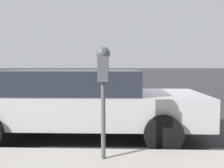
% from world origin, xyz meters
% --- Properties ---
extents(ground_plane, '(220.00, 220.00, 0.00)m').
position_xyz_m(ground_plane, '(0.00, 0.00, 0.00)').
color(ground_plane, '#333335').
extents(parking_meter, '(0.21, 0.19, 1.53)m').
position_xyz_m(parking_meter, '(-2.62, -0.06, 1.32)').
color(parking_meter, '#4C5156').
rests_on(parking_meter, sidewalk).
extents(car_silver, '(2.19, 4.75, 1.33)m').
position_xyz_m(car_silver, '(-0.95, 0.54, 0.72)').
color(car_silver, '#B7BABF').
rests_on(car_silver, ground_plane).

